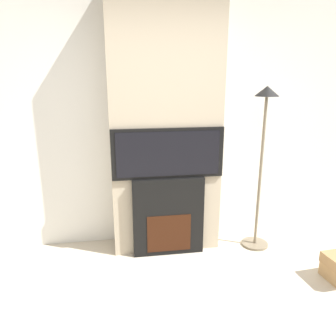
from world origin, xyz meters
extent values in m
cube|color=silver|center=(0.00, 2.03, 1.35)|extent=(6.00, 0.06, 2.70)
cube|color=tan|center=(0.00, 1.82, 1.35)|extent=(1.13, 0.37, 2.70)
cube|color=black|center=(0.00, 1.63, 0.42)|extent=(0.74, 0.14, 0.85)
cube|color=#33160A|center=(0.00, 1.56, 0.25)|extent=(0.46, 0.01, 0.41)
cube|color=black|center=(0.00, 1.63, 1.10)|extent=(1.13, 0.06, 0.51)
cube|color=black|center=(0.00, 1.60, 1.10)|extent=(1.04, 0.01, 0.45)
cylinder|color=#726651|center=(1.00, 1.62, 0.01)|extent=(0.29, 0.29, 0.03)
cylinder|color=#726651|center=(1.00, 1.62, 0.84)|extent=(0.03, 0.03, 1.63)
cone|color=black|center=(1.00, 1.62, 1.70)|extent=(0.24, 0.24, 0.10)
camera|label=1|loc=(-0.49, -1.51, 1.87)|focal=35.00mm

